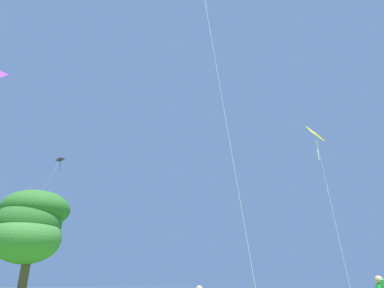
# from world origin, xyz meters

# --- Properties ---
(kite_black_large) EXTENTS (3.04, 5.76, 15.67)m
(kite_black_large) POSITION_xyz_m (-19.27, 29.85, 13.94)
(kite_black_large) COLOR black
(kite_black_large) RESTS_ON ground_plane
(kite_yellow_diamond) EXTENTS (2.40, 11.17, 17.06)m
(kite_yellow_diamond) POSITION_xyz_m (9.75, 28.77, 15.32)
(kite_yellow_diamond) COLOR yellow
(kite_yellow_diamond) RESTS_ON ground_plane
(tree_right_cluster) EXTENTS (6.54, 7.03, 10.34)m
(tree_right_cluster) POSITION_xyz_m (-18.56, 25.87, 6.95)
(tree_right_cluster) COLOR brown
(tree_right_cluster) RESTS_ON ground_plane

